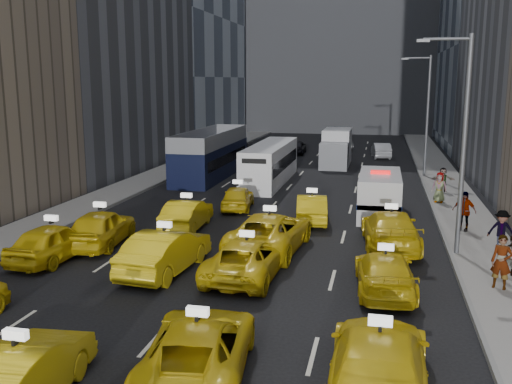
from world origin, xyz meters
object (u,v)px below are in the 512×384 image
double_decker (211,154)px  box_truck (336,148)px  nypd_van (380,195)px  pedestrian_0 (501,262)px  city_bus (270,164)px

double_decker → box_truck: 11.78m
nypd_van → pedestrian_0: bearing=-73.5°
double_decker → city_bus: 5.13m
city_bus → double_decker: bearing=154.8°
nypd_van → double_decker: 16.20m
city_bus → box_truck: 10.22m
city_bus → pedestrian_0: (11.87, -19.50, -0.27)m
double_decker → pedestrian_0: 26.94m
city_bus → pedestrian_0: city_bus is taller
city_bus → box_truck: size_ratio=1.61×
pedestrian_0 → nypd_van: bearing=132.2°
double_decker → nypd_van: bearing=-43.4°
nypd_van → box_truck: size_ratio=0.86×
box_truck → pedestrian_0: (7.94, -28.93, -0.40)m
box_truck → double_decker: bearing=-141.1°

